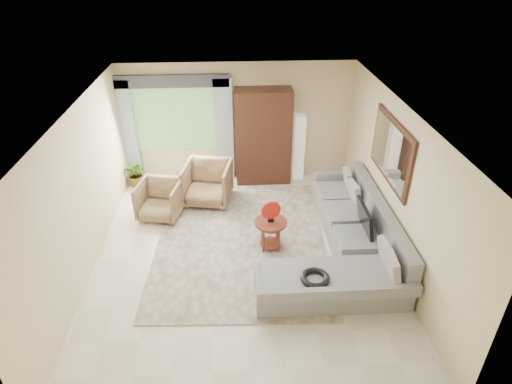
{
  "coord_description": "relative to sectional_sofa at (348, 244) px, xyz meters",
  "views": [
    {
      "loc": [
        -0.12,
        -5.88,
        4.7
      ],
      "look_at": [
        0.25,
        0.35,
        1.05
      ],
      "focal_mm": 30.0,
      "sensor_mm": 36.0,
      "label": 1
    }
  ],
  "objects": [
    {
      "name": "tv_screen",
      "position": [
        0.27,
        0.11,
        0.44
      ],
      "size": [
        0.14,
        0.74,
        0.48
      ],
      "primitive_type": "cube",
      "rotation": [
        0.0,
        -0.17,
        0.0
      ],
      "color": "black",
      "rests_on": "sectional_sofa"
    },
    {
      "name": "potted_plant",
      "position": [
        -4.05,
        2.79,
        -0.0
      ],
      "size": [
        0.61,
        0.56,
        0.57
      ],
      "primitive_type": "imported",
      "rotation": [
        0.0,
        0.0,
        -0.27
      ],
      "color": "#999999",
      "rests_on": "ground"
    },
    {
      "name": "window",
      "position": [
        -3.13,
        3.15,
        1.12
      ],
      "size": [
        1.8,
        0.04,
        1.4
      ],
      "primitive_type": "cube",
      "color": "#669E59",
      "rests_on": "wall_back"
    },
    {
      "name": "valance",
      "position": [
        -3.13,
        3.08,
        1.97
      ],
      "size": [
        2.4,
        0.12,
        0.26
      ],
      "primitive_type": "cube",
      "color": "#1E232D",
      "rests_on": "wall_back"
    },
    {
      "name": "curtain_right",
      "position": [
        -2.08,
        3.06,
        0.87
      ],
      "size": [
        0.4,
        0.08,
        2.3
      ],
      "primitive_type": "cube",
      "color": "#9EB7CC",
      "rests_on": "ground"
    },
    {
      "name": "garden_hose",
      "position": [
        -0.78,
        -1.1,
        0.26
      ],
      "size": [
        0.43,
        0.43,
        0.09
      ],
      "primitive_type": "torus",
      "color": "black",
      "rests_on": "sectional_sofa"
    },
    {
      "name": "sectional_sofa",
      "position": [
        0.0,
        0.0,
        0.0
      ],
      "size": [
        2.3,
        3.46,
        0.9
      ],
      "color": "gray",
      "rests_on": "ground"
    },
    {
      "name": "area_rug",
      "position": [
        -1.81,
        0.58,
        -0.27
      ],
      "size": [
        3.18,
        4.13,
        0.02
      ],
      "primitive_type": "cube",
      "rotation": [
        0.0,
        0.0,
        -0.04
      ],
      "color": "#BFAD97",
      "rests_on": "ground"
    },
    {
      "name": "coffee_table",
      "position": [
        -1.29,
        0.33,
        0.01
      ],
      "size": [
        0.57,
        0.57,
        0.57
      ],
      "rotation": [
        0.0,
        0.0,
        0.12
      ],
      "color": "#4F2315",
      "rests_on": "ground"
    },
    {
      "name": "curtain_left",
      "position": [
        -4.18,
        3.06,
        0.87
      ],
      "size": [
        0.4,
        0.08,
        2.3
      ],
      "primitive_type": "cube",
      "color": "#9EB7CC",
      "rests_on": "ground"
    },
    {
      "name": "armchair_left",
      "position": [
        -3.35,
        1.5,
        0.09
      ],
      "size": [
        0.94,
        0.96,
        0.74
      ],
      "primitive_type": "imported",
      "rotation": [
        0.0,
        0.0,
        -0.21
      ],
      "color": "#967852",
      "rests_on": "ground"
    },
    {
      "name": "red_disc",
      "position": [
        -1.29,
        0.33,
        0.51
      ],
      "size": [
        0.34,
        0.09,
        0.34
      ],
      "primitive_type": "cylinder",
      "rotation": [
        1.57,
        0.0,
        0.19
      ],
      "color": "red",
      "rests_on": "coffee_table"
    },
    {
      "name": "wall_mirror",
      "position": [
        0.68,
        0.53,
        1.47
      ],
      "size": [
        0.05,
        1.7,
        1.05
      ],
      "color": "black",
      "rests_on": "wall_right"
    },
    {
      "name": "floor_lamp",
      "position": [
        -0.43,
        2.96,
        0.47
      ],
      "size": [
        0.24,
        0.24,
        1.5
      ],
      "primitive_type": "cube",
      "color": "silver",
      "rests_on": "ground"
    },
    {
      "name": "armoire",
      "position": [
        -1.23,
        2.9,
        0.77
      ],
      "size": [
        1.2,
        0.55,
        2.1
      ],
      "primitive_type": "cube",
      "color": "#311B10",
      "rests_on": "ground"
    },
    {
      "name": "ground",
      "position": [
        -1.78,
        0.18,
        -0.28
      ],
      "size": [
        6.0,
        6.0,
        0.0
      ],
      "primitive_type": "plane",
      "color": "silver",
      "rests_on": "ground"
    },
    {
      "name": "armchair_right",
      "position": [
        -2.44,
        2.01,
        0.14
      ],
      "size": [
        1.07,
        1.09,
        0.86
      ],
      "primitive_type": "imported",
      "rotation": [
        0.0,
        0.0,
        -0.18
      ],
      "color": "#906B4E",
      "rests_on": "ground"
    }
  ]
}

